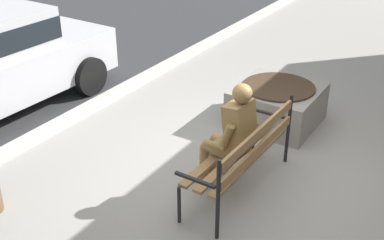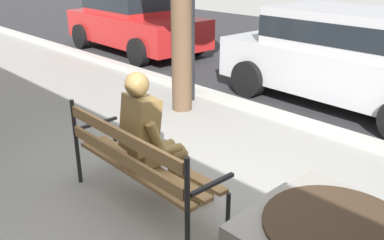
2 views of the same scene
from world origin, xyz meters
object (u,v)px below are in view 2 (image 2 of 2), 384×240
(parked_car_red, at_px, (134,19))
(parked_car_silver, at_px, (345,54))
(park_bench, at_px, (137,160))
(bronze_statue_seated, at_px, (155,142))

(parked_car_red, distance_m, parked_car_silver, 5.75)
(parked_car_silver, bearing_deg, park_bench, -87.26)
(park_bench, xyz_separation_m, bronze_statue_seated, (0.01, 0.21, 0.12))
(park_bench, height_order, parked_car_silver, parked_car_silver)
(parked_car_red, height_order, parked_car_silver, same)
(park_bench, relative_size, parked_car_silver, 0.44)
(park_bench, bearing_deg, parked_car_silver, 92.74)
(parked_car_red, relative_size, parked_car_silver, 1.00)
(bronze_statue_seated, bearing_deg, parked_car_silver, 93.01)
(bronze_statue_seated, height_order, parked_car_red, parked_car_red)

